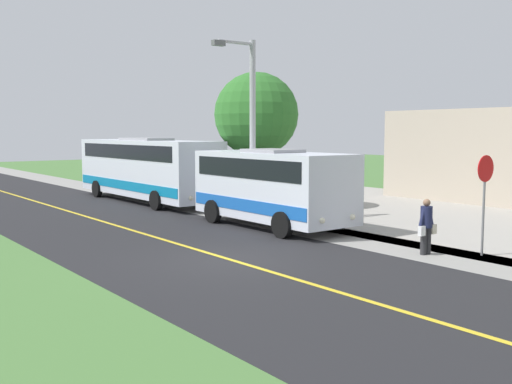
% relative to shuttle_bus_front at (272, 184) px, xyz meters
% --- Properties ---
extents(ground_plane, '(120.00, 120.00, 0.00)m').
position_rel_shuttle_bus_front_xyz_m(ground_plane, '(4.56, 3.73, -1.59)').
color(ground_plane, '#477238').
extents(road_surface, '(8.00, 100.00, 0.01)m').
position_rel_shuttle_bus_front_xyz_m(road_surface, '(4.56, 3.73, -1.59)').
color(road_surface, black).
rests_on(road_surface, ground).
extents(sidewalk, '(2.40, 100.00, 0.01)m').
position_rel_shuttle_bus_front_xyz_m(sidewalk, '(-0.64, 3.73, -1.59)').
color(sidewalk, gray).
rests_on(sidewalk, ground).
extents(road_centre_line, '(0.16, 100.00, 0.00)m').
position_rel_shuttle_bus_front_xyz_m(road_centre_line, '(4.56, 3.73, -1.58)').
color(road_centre_line, gold).
rests_on(road_centre_line, ground).
extents(shuttle_bus_front, '(2.77, 6.92, 2.90)m').
position_rel_shuttle_bus_front_xyz_m(shuttle_bus_front, '(0.00, 0.00, 0.00)').
color(shuttle_bus_front, silver).
rests_on(shuttle_bus_front, ground).
extents(transit_bus_rear, '(2.73, 11.07, 3.22)m').
position_rel_shuttle_bus_front_xyz_m(transit_bus_rear, '(0.02, -10.20, 0.17)').
color(transit_bus_rear, silver).
rests_on(transit_bus_rear, ground).
extents(pedestrian_with_bags, '(0.72, 0.34, 1.62)m').
position_rel_shuttle_bus_front_xyz_m(pedestrian_with_bags, '(-0.37, 6.64, -0.73)').
color(pedestrian_with_bags, '#262628').
rests_on(pedestrian_with_bags, ground).
extents(stop_sign, '(0.76, 0.07, 2.88)m').
position_rel_shuttle_bus_front_xyz_m(stop_sign, '(-1.54, 7.72, 0.37)').
color(stop_sign, slate).
rests_on(stop_sign, ground).
extents(street_light_pole, '(1.97, 0.24, 7.09)m').
position_rel_shuttle_bus_front_xyz_m(street_light_pole, '(-0.30, -1.81, 2.35)').
color(street_light_pole, '#9E9EA3').
rests_on(street_light_pole, ground).
extents(tree_curbside, '(3.86, 3.86, 6.25)m').
position_rel_shuttle_bus_front_xyz_m(tree_curbside, '(-2.84, -4.73, 2.71)').
color(tree_curbside, brown).
rests_on(tree_curbside, ground).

